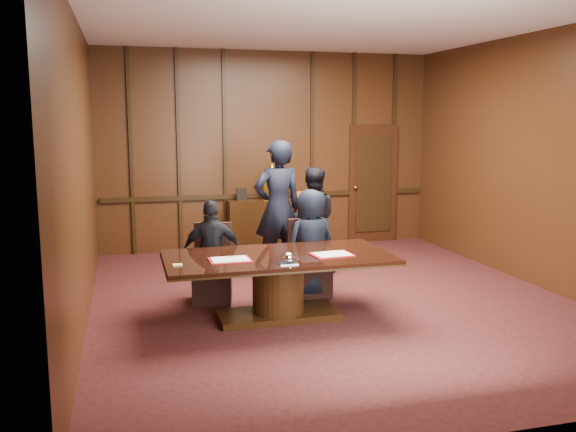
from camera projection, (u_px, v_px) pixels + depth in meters
The scene contains 13 objects.
room at pixel (335, 166), 7.72m from camera, with size 7.00×7.04×3.50m.
sideboard at pixel (272, 222), 10.88m from camera, with size 1.60×0.45×1.54m.
conference_table at pixel (278, 276), 7.07m from camera, with size 2.62×1.32×0.76m.
folder_left at pixel (230, 260), 6.76m from camera, with size 0.46×0.33×0.02m.
folder_right at pixel (332, 254), 7.02m from camera, with size 0.49×0.37×0.02m.
inkstand at pixel (288, 259), 6.60m from camera, with size 0.20×0.14×0.12m.
notepad at pixel (177, 265), 6.53m from camera, with size 0.10×0.07×0.01m, color #EDDD74.
chair_left at pixel (213, 279), 7.78m from camera, with size 0.57×0.57×0.99m.
chair_right at pixel (309, 272), 8.11m from camera, with size 0.49×0.49×0.99m.
signatory_left at pixel (212, 252), 7.65m from camera, with size 0.77×0.32×1.32m, color black.
signatory_right at pixel (311, 243), 7.97m from camera, with size 0.69×0.45×1.42m, color black.
witness_left at pixel (278, 209), 8.98m from camera, with size 0.73×0.48×2.01m, color black.
witness_right at pixel (312, 220), 9.24m from camera, with size 0.78×0.61×1.60m, color black.
Camera 1 is at (-2.52, -7.17, 2.32)m, focal length 38.00 mm.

